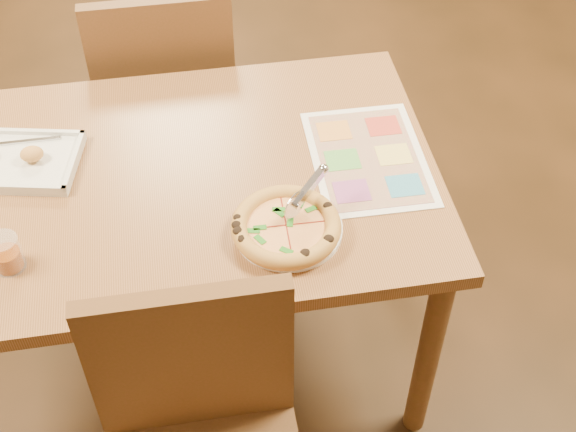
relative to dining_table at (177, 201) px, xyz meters
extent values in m
plane|color=#37200F|center=(0.00, 0.00, -0.63)|extent=(7.00, 7.00, 0.00)
cube|color=#8E5C38|center=(0.00, 0.00, 0.07)|extent=(1.30, 0.85, 0.04)
cylinder|color=brown|center=(0.59, -0.36, -0.29)|extent=(0.06, 0.06, 0.68)
cylinder|color=brown|center=(0.59, 0.36, -0.29)|extent=(0.06, 0.06, 0.68)
cube|color=brown|center=(0.00, -0.51, 0.04)|extent=(0.42, 0.04, 0.45)
cube|color=brown|center=(0.00, 0.70, -0.18)|extent=(0.42, 0.42, 0.04)
cube|color=brown|center=(0.00, 0.51, 0.04)|extent=(0.42, 0.04, 0.45)
cylinder|color=white|center=(0.25, -0.22, 0.09)|extent=(0.28, 0.28, 0.01)
cylinder|color=#E3A74D|center=(0.24, -0.23, 0.10)|extent=(0.24, 0.24, 0.01)
cylinder|color=#F0D582|center=(0.24, -0.23, 0.11)|extent=(0.21, 0.21, 0.01)
torus|color=#E3A74D|center=(0.24, -0.23, 0.11)|extent=(0.25, 0.25, 0.04)
cylinder|color=silver|center=(0.27, -0.21, 0.15)|extent=(0.06, 0.05, 0.07)
cube|color=silver|center=(0.31, -0.17, 0.17)|extent=(0.09, 0.08, 0.06)
cube|color=silver|center=(-0.38, 0.11, 0.09)|extent=(0.35, 0.27, 0.02)
cube|color=silver|center=(-0.38, 0.11, 0.11)|extent=(0.15, 0.01, 0.00)
ellipsoid|color=#D9974E|center=(-0.33, 0.10, 0.12)|extent=(0.06, 0.05, 0.04)
cylinder|color=#82370A|center=(-0.37, -0.23, 0.11)|extent=(0.06, 0.06, 0.04)
cylinder|color=white|center=(-0.37, -0.23, 0.13)|extent=(0.07, 0.07, 0.09)
cube|color=white|center=(0.49, -0.01, 0.09)|extent=(0.29, 0.40, 0.00)
camera|label=1|loc=(0.05, -1.44, 1.44)|focal=50.00mm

